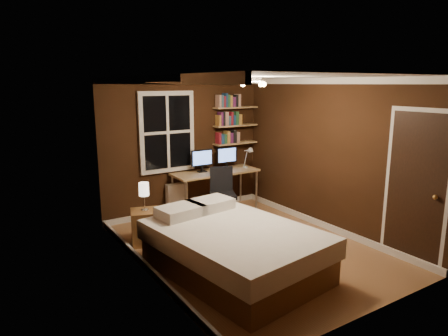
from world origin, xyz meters
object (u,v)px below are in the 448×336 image
desk_lamp (248,157)px  office_chair (223,201)px  radiator (177,199)px  monitor_left (202,161)px  monitor_right (227,158)px  bed (233,248)px  bedside_lamp (144,197)px  nightstand (145,227)px  desk (215,174)px

desk_lamp → office_chair: size_ratio=0.46×
radiator → monitor_left: size_ratio=1.35×
radiator → monitor_right: monitor_right is taller
bed → office_chair: 2.01m
bedside_lamp → radiator: 1.48m
nightstand → bedside_lamp: size_ratio=1.20×
monitor_right → office_chair: bearing=-128.3°
office_chair → radiator: bearing=149.3°
bedside_lamp → office_chair: bearing=9.2°
monitor_right → desk_lamp: desk_lamp is taller
desk → monitor_left: 0.37m
radiator → desk_lamp: desk_lamp is taller
nightstand → radiator: size_ratio=0.88×
desk → monitor_left: (-0.24, 0.08, 0.27)m
nightstand → office_chair: bearing=26.8°
monitor_left → bed: bearing=-110.2°
bed → monitor_left: monitor_left is taller
bed → monitor_right: bearing=51.1°
desk → radiator: bearing=162.6°
monitor_right → desk_lamp: bearing=-29.1°
nightstand → desk_lamp: size_ratio=1.19×
bedside_lamp → monitor_right: size_ratio=0.99×
bedside_lamp → desk: 1.88m
monitor_left → desk: bearing=-19.0°
bedside_lamp → monitor_left: bearing=29.8°
bedside_lamp → monitor_left: 1.72m
radiator → desk: size_ratio=0.36×
desk_lamp → nightstand: bearing=-164.9°
monitor_left → monitor_right: bearing=0.0°
bed → monitor_left: size_ratio=5.50×
monitor_left → desk_lamp: (0.91, -0.20, 0.01)m
bed → radiator: 2.54m
nightstand → radiator: bearing=62.0°
desk → office_chair: bearing=-107.6°
nightstand → desk: (1.72, 0.76, 0.47)m
desk → monitor_right: monitor_right is taller
desk → monitor_left: monitor_left is taller
radiator → desk: desk is taller
bedside_lamp → monitor_right: (2.02, 0.85, 0.26)m
nightstand → radiator: (1.01, 0.99, 0.04)m
desk → monitor_right: bearing=15.2°
bed → monitor_right: monitor_right is taller
bed → office_chair: size_ratio=2.53×
radiator → desk: 0.86m
bed → monitor_right: (1.42, 2.36, 0.68)m
desk → desk_lamp: size_ratio=3.78×
office_chair → desk: bearing=95.0°
bed → monitor_right: 2.84m
monitor_left → desk_lamp: desk_lamp is taller
bedside_lamp → monitor_left: size_ratio=0.99×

